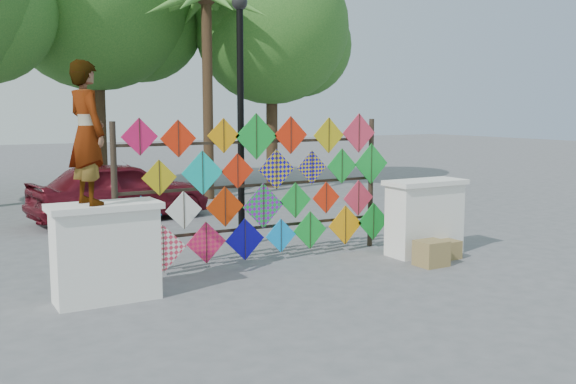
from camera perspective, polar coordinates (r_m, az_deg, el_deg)
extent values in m
plane|color=slate|center=(9.92, -0.63, -7.05)|extent=(80.00, 80.00, 0.00)
cube|color=white|center=(8.62, -15.87, -5.44)|extent=(1.30, 0.55, 1.20)
cube|color=white|center=(8.51, -16.03, -1.23)|extent=(1.40, 0.65, 0.08)
cube|color=white|center=(11.18, 12.05, -2.41)|extent=(1.30, 0.55, 1.20)
cube|color=white|center=(11.09, 12.14, 0.84)|extent=(1.40, 0.65, 0.08)
cylinder|color=black|center=(9.58, -15.13, -0.81)|extent=(0.09, 0.09, 2.30)
cylinder|color=black|center=(11.62, 7.36, 0.79)|extent=(0.09, 0.09, 2.30)
cube|color=black|center=(10.49, -2.77, -3.18)|extent=(4.60, 0.04, 0.04)
cube|color=black|center=(10.38, -2.79, 0.62)|extent=(4.60, 0.04, 0.04)
cube|color=black|center=(10.32, -2.82, 4.48)|extent=(4.60, 0.04, 0.04)
cube|color=#E31556|center=(9.54, -13.06, 4.81)|extent=(0.55, 0.01, 0.55)
cube|color=black|center=(9.53, -13.04, 4.81)|extent=(0.01, 0.01, 0.54)
cube|color=red|center=(9.73, -9.73, 4.71)|extent=(0.57, 0.01, 0.57)
cube|color=black|center=(9.72, -9.70, 4.70)|extent=(0.01, 0.01, 0.56)
cube|color=#FF9E0A|center=(10.00, -5.75, 5.01)|extent=(0.55, 0.01, 0.55)
cube|color=black|center=(9.99, -5.72, 5.01)|extent=(0.01, 0.01, 0.54)
cube|color=green|center=(10.25, -2.84, 4.96)|extent=(0.74, 0.01, 0.74)
cube|color=black|center=(10.24, -2.81, 4.95)|extent=(0.01, 0.01, 0.73)
cube|color=red|center=(10.55, 0.25, 5.08)|extent=(0.62, 0.01, 0.62)
cube|color=black|center=(10.54, 0.28, 5.08)|extent=(0.01, 0.01, 0.61)
cube|color=gold|center=(10.95, 3.64, 5.05)|extent=(0.61, 0.01, 0.61)
cube|color=black|center=(10.94, 3.68, 5.05)|extent=(0.01, 0.01, 0.60)
cube|color=#E8324E|center=(11.31, 6.32, 5.23)|extent=(0.69, 0.01, 0.69)
cube|color=black|center=(11.30, 6.35, 5.23)|extent=(0.01, 0.01, 0.68)
cube|color=gold|center=(9.62, -11.37, 1.26)|extent=(0.54, 0.01, 0.54)
cube|color=black|center=(9.61, -11.35, 1.25)|extent=(0.01, 0.01, 0.53)
cube|color=#0CC8BB|center=(9.86, -7.61, 1.71)|extent=(0.68, 0.01, 0.68)
cube|color=black|center=(9.85, -7.58, 1.70)|extent=(0.01, 0.01, 0.67)
cube|color=red|center=(10.09, -4.51, 1.88)|extent=(0.56, 0.01, 0.56)
cube|color=black|center=(10.08, -4.48, 1.87)|extent=(0.01, 0.01, 0.55)
cube|color=#0E07AF|center=(10.41, -1.04, 2.02)|extent=(0.66, 0.01, 0.66)
cube|color=black|center=(10.40, -1.01, 2.02)|extent=(0.01, 0.01, 0.65)
cube|color=gold|center=(10.75, 2.12, 2.20)|extent=(0.57, 0.01, 0.57)
cube|color=black|center=(10.74, 2.16, 2.19)|extent=(0.01, 0.01, 0.56)
cube|color=green|center=(11.09, 4.81, 2.32)|extent=(0.61, 0.01, 0.61)
cube|color=black|center=(11.08, 4.84, 2.32)|extent=(0.01, 0.01, 0.60)
cube|color=green|center=(11.46, 7.41, 2.51)|extent=(0.72, 0.01, 0.72)
cube|color=black|center=(11.45, 7.44, 2.50)|extent=(0.01, 0.01, 0.71)
cube|color=#0B9FFE|center=(9.57, -12.87, -2.10)|extent=(0.60, 0.01, 0.60)
cube|color=black|center=(9.56, -12.84, -2.11)|extent=(0.01, 0.01, 0.59)
cube|color=white|center=(9.77, -9.24, -1.61)|extent=(0.58, 0.01, 0.58)
cube|color=black|center=(9.76, -9.22, -1.62)|extent=(0.01, 0.01, 0.57)
cube|color=red|center=(10.03, -5.62, -1.31)|extent=(0.64, 0.01, 0.64)
cube|color=black|center=(10.01, -5.59, -1.32)|extent=(0.01, 0.01, 0.62)
cube|color=purple|center=(10.32, -2.21, -1.23)|extent=(0.74, 0.01, 0.74)
cube|color=black|center=(10.31, -2.18, -1.24)|extent=(0.01, 0.01, 0.72)
cube|color=green|center=(10.61, 0.67, -0.74)|extent=(0.59, 0.01, 0.59)
cube|color=black|center=(10.60, 0.70, -0.75)|extent=(0.01, 0.01, 0.58)
cube|color=red|center=(10.92, 3.41, -0.51)|extent=(0.54, 0.01, 0.54)
cube|color=black|center=(10.91, 3.45, -0.51)|extent=(0.01, 0.01, 0.53)
cube|color=#E8324E|center=(11.31, 6.27, -0.53)|extent=(0.63, 0.01, 0.63)
cube|color=black|center=(11.30, 6.31, -0.53)|extent=(0.01, 0.01, 0.62)
cube|color=white|center=(9.72, -11.04, -4.96)|extent=(0.73, 0.01, 0.73)
cube|color=black|center=(9.71, -11.02, -4.98)|extent=(0.01, 0.01, 0.71)
cube|color=#E8324E|center=(9.95, -7.28, -4.49)|extent=(0.65, 0.01, 0.65)
cube|color=black|center=(9.94, -7.25, -4.50)|extent=(0.01, 0.01, 0.64)
cube|color=#0E07AF|center=(10.22, -3.85, -4.23)|extent=(0.68, 0.01, 0.68)
cube|color=black|center=(10.21, -3.82, -4.24)|extent=(0.01, 0.01, 0.67)
cube|color=#0B9FFE|center=(10.52, -0.64, -3.89)|extent=(0.56, 0.01, 0.56)
cube|color=black|center=(10.51, -0.61, -3.90)|extent=(0.01, 0.01, 0.55)
cube|color=green|center=(10.79, 1.97, -3.40)|extent=(0.65, 0.01, 0.65)
cube|color=black|center=(10.78, 2.00, -3.41)|extent=(0.01, 0.01, 0.64)
cube|color=#FF9E0A|center=(11.18, 5.11, -2.94)|extent=(0.69, 0.01, 0.69)
cube|color=black|center=(11.17, 5.15, -2.95)|extent=(0.01, 0.01, 0.68)
cube|color=green|center=(11.53, 7.59, -2.60)|extent=(0.68, 0.01, 0.68)
cube|color=black|center=(11.52, 7.63, -2.61)|extent=(0.01, 0.01, 0.66)
cylinder|color=#4A321F|center=(19.94, -16.37, 5.91)|extent=(0.36, 0.36, 4.12)
sphere|color=#1D551A|center=(20.79, -13.02, 14.87)|extent=(3.92, 3.92, 3.92)
cylinder|color=#4A321F|center=(20.35, -1.44, 5.46)|extent=(0.36, 0.36, 3.58)
sphere|color=#1D551A|center=(20.50, -1.47, 14.51)|extent=(4.80, 4.80, 4.80)
sphere|color=#1D551A|center=(21.29, 1.06, 12.94)|extent=(3.36, 3.36, 3.36)
sphere|color=#1D551A|center=(19.95, -3.71, 16.09)|extent=(3.12, 3.12, 3.12)
cylinder|color=#4A321F|center=(17.77, -7.15, 8.23)|extent=(0.28, 0.28, 5.50)
cone|color=#387A28|center=(18.35, -4.58, 16.07)|extent=(1.82, 0.44, 1.16)
cone|color=#387A28|center=(18.81, -6.20, 15.84)|extent=(1.60, 1.60, 1.16)
cone|color=#387A28|center=(18.81, -8.38, 15.80)|extent=(0.44, 1.82, 1.16)
cone|color=#387A28|center=(18.34, -9.98, 15.99)|extent=(1.60, 1.60, 1.16)
cone|color=#387A28|center=(17.66, -10.09, 16.32)|extent=(1.82, 0.44, 1.16)
cone|color=#387A28|center=(17.67, -4.46, 16.41)|extent=(1.60, 1.60, 1.16)
imported|color=#99999E|center=(8.38, -17.43, 5.02)|extent=(0.57, 0.73, 1.79)
imported|color=maroon|center=(14.71, -14.67, 0.12)|extent=(4.14, 2.18, 1.34)
cylinder|color=black|center=(11.52, -4.22, 5.52)|extent=(0.12, 0.12, 4.20)
sphere|color=black|center=(11.67, -4.33, 16.48)|extent=(0.28, 0.28, 0.28)
cube|color=#978249|center=(10.46, 12.62, -5.33)|extent=(0.46, 0.40, 0.40)
cube|color=#978249|center=(11.04, 13.99, -4.97)|extent=(0.36, 0.33, 0.30)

